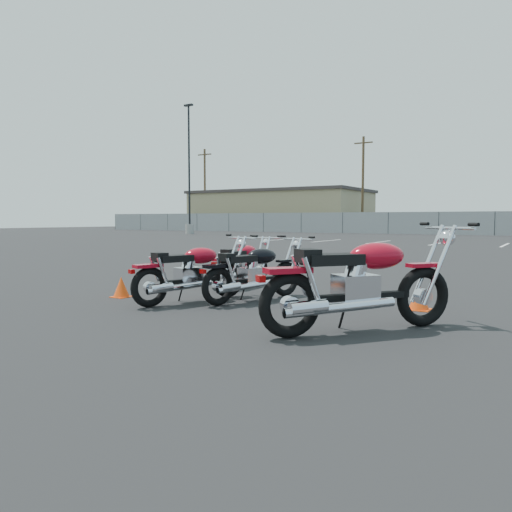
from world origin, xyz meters
The scene contains 13 objects.
ground centered at (0.00, 0.00, 0.00)m, with size 120.00×120.00×0.00m, color black.
motorcycle_front_red centered at (-0.70, 1.59, 0.41)m, with size 0.72×1.85×0.91m.
motorcycle_second_black centered at (0.33, 0.32, 0.43)m, with size 0.98×1.93×0.95m.
motorcycle_third_red centered at (-0.39, -0.26, 0.44)m, with size 1.03×1.98×0.98m.
motorcycle_rear_red centered at (2.39, -0.84, 0.54)m, with size 1.87×2.16×1.18m.
training_cone_near centered at (2.62, 0.86, 0.17)m, with size 0.29×0.29×0.35m.
training_cone_extra centered at (-1.63, -0.46, 0.16)m, with size 0.27×0.27×0.32m.
light_pole_west centered at (-21.88, 26.23, 2.75)m, with size 0.80×0.70×10.49m.
chainlink_fence centered at (0.00, 35.00, 0.90)m, with size 80.06×0.06×1.80m.
tan_building_west centered at (-22.00, 42.00, 2.16)m, with size 18.40×10.40×4.30m.
utility_pole_a centered at (-30.00, 39.00, 4.69)m, with size 1.80×0.24×9.00m.
utility_pole_b centered at (-12.00, 40.00, 4.69)m, with size 1.80×0.24×9.00m.
parking_line_stripes centered at (-2.50, 20.00, 0.00)m, with size 15.12×4.00×0.01m.
Camera 1 is at (4.21, -5.96, 1.22)m, focal length 35.00 mm.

